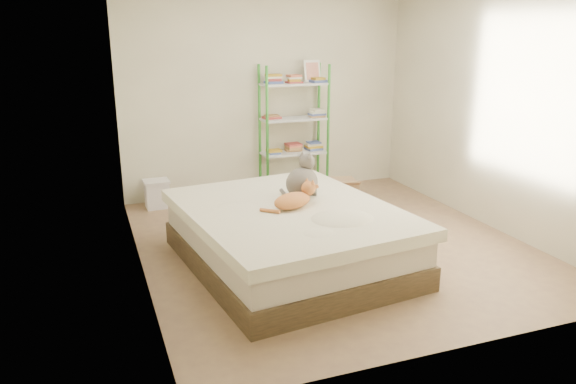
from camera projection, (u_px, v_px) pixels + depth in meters
name	position (u px, v px, depth m)	size (l,w,h in m)	color
room	(334.00, 119.00, 5.44)	(3.81, 4.21, 2.61)	#A38259
bed	(289.00, 236.00, 5.22)	(2.04, 2.43, 0.57)	brown
orange_cat	(292.00, 199.00, 5.09)	(0.46, 0.25, 0.19)	#E69041
grey_cat	(302.00, 176.00, 5.39)	(0.31, 0.37, 0.43)	gray
shelf_unit	(294.00, 131.00, 7.36)	(0.88, 0.36, 1.74)	green
cardboard_box	(336.00, 194.00, 6.90)	(0.57, 0.57, 0.40)	#A17350
white_bin	(157.00, 194.00, 6.92)	(0.32, 0.28, 0.35)	white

